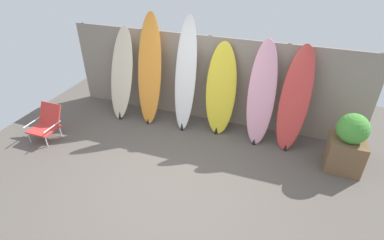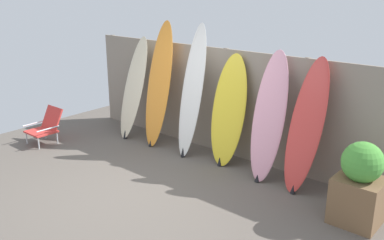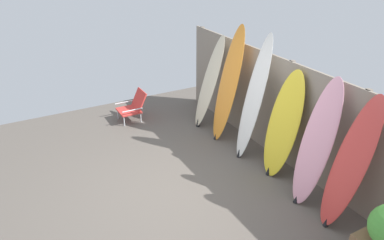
{
  "view_description": "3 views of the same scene",
  "coord_description": "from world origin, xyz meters",
  "px_view_note": "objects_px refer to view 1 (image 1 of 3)",
  "views": [
    {
      "loc": [
        1.58,
        -3.39,
        3.4
      ],
      "look_at": [
        0.18,
        0.47,
        0.87
      ],
      "focal_mm": 28.0,
      "sensor_mm": 36.0,
      "label": 1
    },
    {
      "loc": [
        4.13,
        -3.63,
        2.81
      ],
      "look_at": [
        0.21,
        0.93,
        0.88
      ],
      "focal_mm": 40.0,
      "sensor_mm": 36.0,
      "label": 2
    },
    {
      "loc": [
        4.31,
        -2.15,
        3.57
      ],
      "look_at": [
        -0.39,
        0.42,
        0.96
      ],
      "focal_mm": 35.0,
      "sensor_mm": 36.0,
      "label": 3
    }
  ],
  "objects_px": {
    "surfboard_pink_4": "(262,94)",
    "beach_chair": "(46,122)",
    "surfboard_orange_1": "(150,71)",
    "planter_box": "(348,144)",
    "surfboard_cream_0": "(122,75)",
    "surfboard_yellow_3": "(221,90)",
    "surfboard_red_5": "(295,100)",
    "surfboard_white_2": "(185,76)"
  },
  "relations": [
    {
      "from": "surfboard_orange_1",
      "to": "surfboard_yellow_3",
      "type": "height_order",
      "value": "surfboard_orange_1"
    },
    {
      "from": "surfboard_yellow_3",
      "to": "surfboard_pink_4",
      "type": "distance_m",
      "value": 0.78
    },
    {
      "from": "surfboard_yellow_3",
      "to": "planter_box",
      "type": "xyz_separation_m",
      "value": [
        2.3,
        -0.48,
        -0.37
      ]
    },
    {
      "from": "surfboard_orange_1",
      "to": "beach_chair",
      "type": "relative_size",
      "value": 3.47
    },
    {
      "from": "surfboard_cream_0",
      "to": "planter_box",
      "type": "bearing_deg",
      "value": -4.87
    },
    {
      "from": "beach_chair",
      "to": "surfboard_white_2",
      "type": "bearing_deg",
      "value": 54.1
    },
    {
      "from": "surfboard_white_2",
      "to": "surfboard_yellow_3",
      "type": "relative_size",
      "value": 1.25
    },
    {
      "from": "surfboard_pink_4",
      "to": "planter_box",
      "type": "distance_m",
      "value": 1.64
    },
    {
      "from": "surfboard_orange_1",
      "to": "surfboard_red_5",
      "type": "bearing_deg",
      "value": 0.57
    },
    {
      "from": "surfboard_red_5",
      "to": "beach_chair",
      "type": "height_order",
      "value": "surfboard_red_5"
    },
    {
      "from": "surfboard_yellow_3",
      "to": "surfboard_red_5",
      "type": "xyz_separation_m",
      "value": [
        1.36,
        -0.06,
        0.05
      ]
    },
    {
      "from": "surfboard_cream_0",
      "to": "beach_chair",
      "type": "relative_size",
      "value": 2.96
    },
    {
      "from": "surfboard_orange_1",
      "to": "planter_box",
      "type": "xyz_separation_m",
      "value": [
        3.76,
        -0.39,
        -0.59
      ]
    },
    {
      "from": "beach_chair",
      "to": "surfboard_orange_1",
      "type": "bearing_deg",
      "value": 64.16
    },
    {
      "from": "surfboard_orange_1",
      "to": "planter_box",
      "type": "height_order",
      "value": "surfboard_orange_1"
    },
    {
      "from": "surfboard_white_2",
      "to": "surfboard_yellow_3",
      "type": "distance_m",
      "value": 0.73
    },
    {
      "from": "surfboard_orange_1",
      "to": "surfboard_red_5",
      "type": "height_order",
      "value": "surfboard_orange_1"
    },
    {
      "from": "surfboard_pink_4",
      "to": "surfboard_orange_1",
      "type": "bearing_deg",
      "value": -179.57
    },
    {
      "from": "surfboard_yellow_3",
      "to": "surfboard_red_5",
      "type": "height_order",
      "value": "surfboard_red_5"
    },
    {
      "from": "surfboard_orange_1",
      "to": "surfboard_white_2",
      "type": "distance_m",
      "value": 0.77
    },
    {
      "from": "planter_box",
      "to": "surfboard_yellow_3",
      "type": "bearing_deg",
      "value": 168.19
    },
    {
      "from": "surfboard_cream_0",
      "to": "planter_box",
      "type": "height_order",
      "value": "surfboard_cream_0"
    },
    {
      "from": "surfboard_yellow_3",
      "to": "surfboard_pink_4",
      "type": "xyz_separation_m",
      "value": [
        0.78,
        -0.07,
        0.07
      ]
    },
    {
      "from": "surfboard_yellow_3",
      "to": "surfboard_red_5",
      "type": "relative_size",
      "value": 0.94
    },
    {
      "from": "surfboard_cream_0",
      "to": "planter_box",
      "type": "distance_m",
      "value": 4.45
    },
    {
      "from": "surfboard_white_2",
      "to": "planter_box",
      "type": "xyz_separation_m",
      "value": [
        2.99,
        -0.4,
        -0.59
      ]
    },
    {
      "from": "surfboard_orange_1",
      "to": "surfboard_yellow_3",
      "type": "bearing_deg",
      "value": 3.47
    },
    {
      "from": "beach_chair",
      "to": "surfboard_red_5",
      "type": "bearing_deg",
      "value": 41.81
    },
    {
      "from": "surfboard_yellow_3",
      "to": "planter_box",
      "type": "distance_m",
      "value": 2.37
    },
    {
      "from": "surfboard_pink_4",
      "to": "beach_chair",
      "type": "bearing_deg",
      "value": -160.83
    },
    {
      "from": "surfboard_orange_1",
      "to": "planter_box",
      "type": "relative_size",
      "value": 2.11
    },
    {
      "from": "surfboard_pink_4",
      "to": "beach_chair",
      "type": "relative_size",
      "value": 3.01
    },
    {
      "from": "surfboard_orange_1",
      "to": "planter_box",
      "type": "bearing_deg",
      "value": -5.95
    },
    {
      "from": "beach_chair",
      "to": "surfboard_yellow_3",
      "type": "bearing_deg",
      "value": 49.51
    },
    {
      "from": "surfboard_yellow_3",
      "to": "planter_box",
      "type": "height_order",
      "value": "surfboard_yellow_3"
    },
    {
      "from": "surfboard_red_5",
      "to": "beach_chair",
      "type": "xyz_separation_m",
      "value": [
        -4.44,
        -1.35,
        -0.61
      ]
    },
    {
      "from": "surfboard_white_2",
      "to": "beach_chair",
      "type": "relative_size",
      "value": 3.47
    },
    {
      "from": "surfboard_cream_0",
      "to": "surfboard_red_5",
      "type": "relative_size",
      "value": 1.0
    },
    {
      "from": "surfboard_red_5",
      "to": "surfboard_pink_4",
      "type": "bearing_deg",
      "value": -178.9
    },
    {
      "from": "surfboard_red_5",
      "to": "planter_box",
      "type": "distance_m",
      "value": 1.11
    },
    {
      "from": "surfboard_red_5",
      "to": "planter_box",
      "type": "bearing_deg",
      "value": -24.08
    },
    {
      "from": "surfboard_cream_0",
      "to": "surfboard_pink_4",
      "type": "relative_size",
      "value": 0.98
    }
  ]
}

